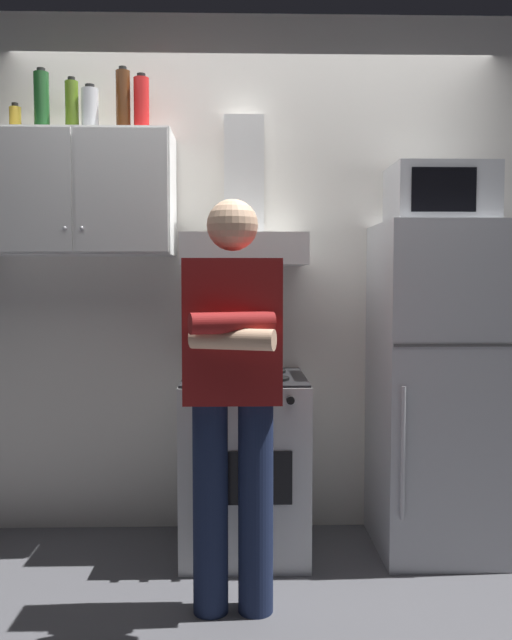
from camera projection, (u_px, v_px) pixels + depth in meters
The scene contains 14 objects.
ground_plane at pixel (256, 571), 2.94m from camera, with size 7.00×7.00×0.00m, color #4C4C51.
back_wall_tiled at pixel (253, 276), 3.46m from camera, with size 4.80×0.10×2.70m, color silver.
upper_cabinet at pixel (82, 194), 3.19m from camera, with size 0.90×0.37×0.60m.
stove_oven at pixel (245, 463), 3.16m from camera, with size 0.60×0.62×0.87m.
range_hood at pixel (244, 226), 3.22m from camera, with size 0.60×0.44×0.75m.
refrigerator at pixel (438, 388), 3.17m from camera, with size 0.60×0.62×1.60m.
microwave at pixel (440, 195), 3.13m from camera, with size 0.48×0.37×0.28m.
person_standing at pixel (233, 389), 2.53m from camera, with size 0.38×0.33×1.64m.
bottle_rum_dark at pixel (123, 101), 3.16m from camera, with size 0.07×0.07×0.32m.
bottle_olive_oil at pixel (72, 106), 3.15m from camera, with size 0.06×0.06×0.26m.
bottle_wine_green at pixel (42, 101), 3.14m from camera, with size 0.07×0.07×0.30m.
bottle_spice_jar at pixel (15, 119), 3.14m from camera, with size 0.06×0.06×0.14m.
bottle_soda_red at pixel (141, 105), 3.16m from camera, with size 0.08×0.08×0.28m.
bottle_canister_steel at pixel (90, 110), 3.15m from camera, with size 0.08×0.08×0.23m.
Camera 1 is at (-0.07, -2.87, 1.33)m, focal length 36.29 mm.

